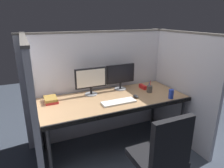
# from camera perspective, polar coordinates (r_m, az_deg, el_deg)

# --- Properties ---
(ground_plane) EXTENTS (8.00, 8.00, 0.00)m
(ground_plane) POSITION_cam_1_polar(r_m,az_deg,el_deg) (2.79, 3.13, -20.46)
(ground_plane) COLOR #383F4C
(cubicle_partition_rear) EXTENTS (2.21, 0.06, 1.57)m
(cubicle_partition_rear) POSITION_cam_1_polar(r_m,az_deg,el_deg) (3.01, -3.07, -0.20)
(cubicle_partition_rear) COLOR silver
(cubicle_partition_rear) RESTS_ON ground
(cubicle_partition_left) EXTENTS (0.06, 1.41, 1.57)m
(cubicle_partition_left) POSITION_cam_1_polar(r_m,az_deg,el_deg) (2.33, -21.55, -7.28)
(cubicle_partition_left) COLOR silver
(cubicle_partition_left) RESTS_ON ground
(cubicle_partition_right) EXTENTS (0.06, 1.41, 1.57)m
(cubicle_partition_right) POSITION_cam_1_polar(r_m,az_deg,el_deg) (3.07, 18.40, -0.73)
(cubicle_partition_right) COLOR silver
(cubicle_partition_right) RESTS_ON ground
(desk) EXTENTS (1.90, 0.80, 0.74)m
(desk) POSITION_cam_1_polar(r_m,az_deg,el_deg) (2.65, 0.55, -5.11)
(desk) COLOR #997551
(desk) RESTS_ON ground
(monitor_left) EXTENTS (0.43, 0.17, 0.37)m
(monitor_left) POSITION_cam_1_polar(r_m,az_deg,el_deg) (2.70, -6.04, 1.26)
(monitor_left) COLOR gray
(monitor_left) RESTS_ON desk
(monitor_right) EXTENTS (0.43, 0.17, 0.37)m
(monitor_right) POSITION_cam_1_polar(r_m,az_deg,el_deg) (2.90, 2.43, 2.53)
(monitor_right) COLOR gray
(monitor_right) RESTS_ON desk
(keyboard_main) EXTENTS (0.43, 0.15, 0.02)m
(keyboard_main) POSITION_cam_1_polar(r_m,az_deg,el_deg) (2.49, 1.91, -5.13)
(keyboard_main) COLOR silver
(keyboard_main) RESTS_ON desk
(computer_mouse) EXTENTS (0.06, 0.10, 0.04)m
(computer_mouse) POSITION_cam_1_polar(r_m,az_deg,el_deg) (2.67, 6.76, -3.50)
(computer_mouse) COLOR black
(computer_mouse) RESTS_ON desk
(book_stack) EXTENTS (0.15, 0.21, 0.06)m
(book_stack) POSITION_cam_1_polar(r_m,az_deg,el_deg) (2.62, -16.97, -4.28)
(book_stack) COLOR #B22626
(book_stack) RESTS_ON desk
(red_stapler) EXTENTS (0.04, 0.15, 0.06)m
(red_stapler) POSITION_cam_1_polar(r_m,az_deg,el_deg) (3.01, 8.70, -0.77)
(red_stapler) COLOR red
(red_stapler) RESTS_ON desk
(pen_cup) EXTENTS (0.08, 0.08, 0.17)m
(pen_cup) POSITION_cam_1_polar(r_m,az_deg,el_deg) (2.88, 10.62, -1.38)
(pen_cup) COLOR #4C4742
(pen_cup) RESTS_ON desk
(soda_can) EXTENTS (0.07, 0.07, 0.12)m
(soda_can) POSITION_cam_1_polar(r_m,az_deg,el_deg) (2.72, 16.43, -2.72)
(soda_can) COLOR #263FB2
(soda_can) RESTS_ON desk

